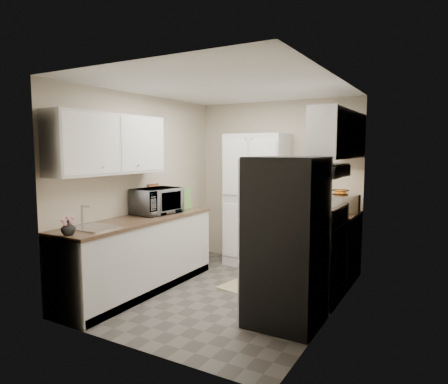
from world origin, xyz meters
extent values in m
plane|color=#56514C|center=(0.00, 0.00, 0.00)|extent=(3.20, 3.20, 0.00)
cube|color=beige|center=(0.00, 1.60, 1.25)|extent=(2.60, 0.04, 2.50)
cube|color=beige|center=(0.00, -1.60, 1.25)|extent=(2.60, 0.04, 2.50)
cube|color=beige|center=(-1.30, 0.00, 1.25)|extent=(0.04, 3.20, 2.50)
cube|color=beige|center=(1.30, 0.00, 1.25)|extent=(0.04, 3.20, 2.50)
cube|color=white|center=(0.00, 0.00, 2.50)|extent=(2.60, 3.20, 0.04)
cube|color=silver|center=(-1.13, -0.75, 1.83)|extent=(0.33, 1.60, 0.70)
cube|color=silver|center=(1.13, 0.82, 1.89)|extent=(0.33, 1.55, 0.58)
cube|color=#99999E|center=(1.07, 0.39, 1.52)|extent=(0.45, 0.76, 0.13)
cube|color=#B7B7BC|center=(-0.99, -1.15, 0.93)|extent=(0.45, 0.40, 0.02)
cube|color=brown|center=(-1.29, 0.20, 1.18)|extent=(0.02, 0.22, 0.22)
cube|color=silver|center=(-0.20, 1.32, 1.00)|extent=(0.90, 0.55, 2.00)
cube|color=silver|center=(-0.99, -0.43, 0.44)|extent=(0.60, 2.30, 0.88)
cube|color=brown|center=(-0.99, -0.43, 0.90)|extent=(0.63, 2.33, 0.04)
cube|color=silver|center=(0.99, 1.19, 0.44)|extent=(0.60, 0.80, 0.88)
cube|color=brown|center=(0.99, 1.19, 0.90)|extent=(0.63, 0.83, 0.04)
cube|color=#B7B7BC|center=(0.97, 0.39, 0.45)|extent=(0.64, 0.76, 0.90)
cube|color=black|center=(0.97, 0.39, 0.92)|extent=(0.66, 0.78, 0.03)
cube|color=black|center=(1.26, 0.39, 1.02)|extent=(0.06, 0.76, 0.22)
cube|color=#F2A39D|center=(0.60, 0.25, 0.55)|extent=(0.01, 0.16, 0.42)
cube|color=beige|center=(0.60, 0.49, 0.55)|extent=(0.01, 0.16, 0.42)
cube|color=#B7B7BC|center=(0.94, -0.41, 0.85)|extent=(0.70, 0.72, 1.70)
imported|color=#AAABAF|center=(-1.02, -0.04, 1.09)|extent=(0.49, 0.66, 0.34)
cylinder|color=black|center=(-1.12, 0.56, 1.06)|extent=(0.07, 0.07, 0.28)
imported|color=beige|center=(-0.94, -1.52, 1.00)|extent=(0.18, 0.18, 0.15)
cube|color=#5E9A44|center=(-0.94, 0.49, 1.07)|extent=(0.02, 0.24, 0.30)
cube|color=silver|center=(1.09, 1.17, 1.05)|extent=(0.46, 0.52, 0.25)
cube|color=tan|center=(0.11, 0.46, 0.01)|extent=(0.65, 0.90, 0.01)
camera|label=1|loc=(2.35, -4.14, 1.77)|focal=32.00mm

